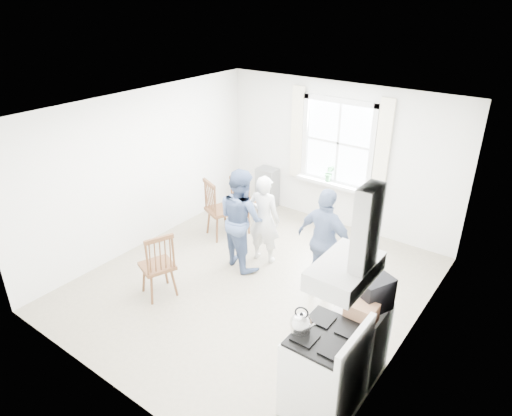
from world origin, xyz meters
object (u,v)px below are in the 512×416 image
(windsor_chair_a, at_px, (242,198))
(windsor_chair_b, at_px, (214,203))
(stereo_stack, at_px, (369,290))
(windsor_chair_c, at_px, (159,260))
(person_mid, at_px, (241,219))
(person_right, at_px, (325,242))
(low_cabinet, at_px, (360,338))
(gas_stove, at_px, (325,371))
(person_left, at_px, (264,219))

(windsor_chair_a, bearing_deg, windsor_chair_b, -112.73)
(stereo_stack, relative_size, windsor_chair_c, 0.52)
(person_mid, xyz_separation_m, person_right, (1.36, 0.17, -0.02))
(stereo_stack, xyz_separation_m, windsor_chair_b, (-3.38, 1.34, -0.43))
(low_cabinet, relative_size, person_mid, 0.56)
(low_cabinet, distance_m, person_right, 1.63)
(windsor_chair_a, bearing_deg, stereo_stack, -30.31)
(gas_stove, distance_m, person_right, 2.14)
(gas_stove, relative_size, windsor_chair_c, 1.09)
(gas_stove, height_order, person_right, person_right)
(gas_stove, distance_m, windsor_chair_c, 2.77)
(person_left, xyz_separation_m, person_right, (1.16, -0.14, 0.06))
(low_cabinet, xyz_separation_m, windsor_chair_c, (-2.82, -0.40, 0.18))
(windsor_chair_a, bearing_deg, gas_stove, -40.07)
(windsor_chair_b, bearing_deg, low_cabinet, -22.34)
(stereo_stack, bearing_deg, low_cabinet, -98.47)
(person_left, xyz_separation_m, person_mid, (-0.21, -0.31, 0.07))
(windsor_chair_a, relative_size, windsor_chair_c, 1.01)
(person_mid, bearing_deg, low_cabinet, 176.91)
(gas_stove, relative_size, windsor_chair_b, 1.04)
(windsor_chair_c, bearing_deg, gas_stove, -6.31)
(low_cabinet, relative_size, person_left, 0.62)
(windsor_chair_a, height_order, windsor_chair_b, windsor_chair_b)
(gas_stove, relative_size, person_mid, 0.70)
(gas_stove, height_order, windsor_chair_a, gas_stove)
(windsor_chair_a, bearing_deg, person_left, -34.02)
(windsor_chair_a, xyz_separation_m, person_right, (2.06, -0.75, 0.16))
(stereo_stack, height_order, person_left, person_left)
(windsor_chair_a, distance_m, windsor_chair_c, 2.32)
(low_cabinet, bearing_deg, person_mid, 158.33)
(low_cabinet, relative_size, windsor_chair_c, 0.88)
(windsor_chair_a, xyz_separation_m, windsor_chair_c, (0.34, -2.30, -0.01))
(windsor_chair_a, xyz_separation_m, person_mid, (0.70, -0.92, 0.17))
(windsor_chair_b, relative_size, person_mid, 0.67)
(windsor_chair_b, relative_size, person_left, 0.74)
(stereo_stack, distance_m, windsor_chair_a, 3.70)
(windsor_chair_b, bearing_deg, windsor_chair_c, -72.64)
(low_cabinet, bearing_deg, stereo_stack, 81.53)
(stereo_stack, bearing_deg, person_left, 151.26)
(stereo_stack, xyz_separation_m, person_left, (-2.26, 1.24, -0.36))
(person_left, bearing_deg, windsor_chair_a, -43.96)
(gas_stove, distance_m, person_mid, 2.94)
(windsor_chair_b, distance_m, windsor_chair_c, 1.87)
(person_left, bearing_deg, person_right, 163.19)
(gas_stove, height_order, windsor_chair_c, gas_stove)
(low_cabinet, relative_size, windsor_chair_a, 0.87)
(stereo_stack, relative_size, person_right, 0.34)
(person_right, bearing_deg, low_cabinet, 141.23)
(low_cabinet, bearing_deg, gas_stove, -95.68)
(windsor_chair_c, bearing_deg, person_mid, 75.51)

